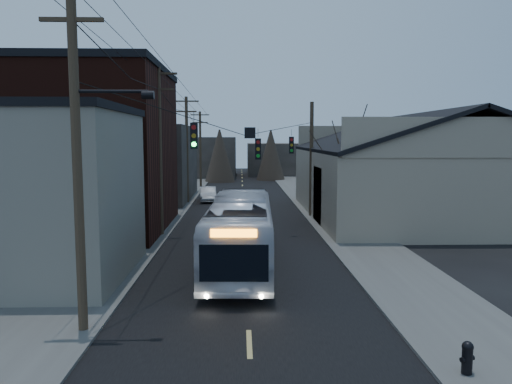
% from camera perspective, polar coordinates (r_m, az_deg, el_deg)
% --- Properties ---
extents(ground, '(160.00, 160.00, 0.00)m').
position_cam_1_polar(ground, '(13.08, -0.60, -20.45)').
color(ground, black).
rests_on(ground, ground).
extents(road_surface, '(9.00, 110.00, 0.02)m').
position_cam_1_polar(road_surface, '(42.10, -1.45, -1.81)').
color(road_surface, black).
rests_on(road_surface, ground).
extents(sidewalk_left, '(4.00, 110.00, 0.12)m').
position_cam_1_polar(sidewalk_left, '(42.56, -10.24, -1.76)').
color(sidewalk_left, '#474744').
rests_on(sidewalk_left, ground).
extents(sidewalk_right, '(4.00, 110.00, 0.12)m').
position_cam_1_polar(sidewalk_right, '(42.63, 7.32, -1.70)').
color(sidewalk_right, '#474744').
rests_on(sidewalk_right, ground).
extents(building_clapboard, '(8.00, 8.00, 7.00)m').
position_cam_1_polar(building_clapboard, '(22.59, -24.60, -0.39)').
color(building_clapboard, slate).
rests_on(building_clapboard, ground).
extents(building_brick, '(10.00, 12.00, 10.00)m').
position_cam_1_polar(building_brick, '(33.17, -18.97, 4.35)').
color(building_brick, black).
rests_on(building_brick, ground).
extents(building_left_far, '(9.00, 14.00, 7.00)m').
position_cam_1_polar(building_left_far, '(48.64, -12.79, 3.24)').
color(building_left_far, '#2F2B26').
rests_on(building_left_far, ground).
extents(warehouse, '(16.16, 20.60, 7.73)m').
position_cam_1_polar(warehouse, '(39.13, 17.99, 1.24)').
color(warehouse, '#80705D').
rests_on(warehouse, ground).
extents(building_far_left, '(10.00, 12.00, 6.00)m').
position_cam_1_polar(building_far_left, '(76.96, -6.10, 4.01)').
color(building_far_left, '#2F2B26').
rests_on(building_far_left, ground).
extents(building_far_right, '(12.00, 14.00, 5.00)m').
position_cam_1_polar(building_far_right, '(82.08, 3.27, 3.82)').
color(building_far_right, '#2F2B26').
rests_on(building_far_right, ground).
extents(bare_tree, '(0.40, 0.40, 7.20)m').
position_cam_1_polar(bare_tree, '(32.48, 10.19, 2.09)').
color(bare_tree, black).
rests_on(bare_tree, ground).
extents(utility_lines, '(11.24, 45.28, 10.50)m').
position_cam_1_polar(utility_lines, '(35.96, -6.40, 4.69)').
color(utility_lines, '#382B1E').
rests_on(utility_lines, ground).
extents(bus, '(3.16, 11.69, 3.23)m').
position_cam_1_polar(bus, '(22.59, -1.79, -4.66)').
color(bus, silver).
rests_on(bus, ground).
extents(parked_car, '(1.79, 4.22, 1.35)m').
position_cam_1_polar(parked_car, '(46.49, -5.51, -0.26)').
color(parked_car, '#AEB1B6').
rests_on(parked_car, ground).
extents(fire_hydrant, '(0.40, 0.28, 0.82)m').
position_cam_1_polar(fire_hydrant, '(13.81, 23.00, -16.91)').
color(fire_hydrant, black).
rests_on(fire_hydrant, sidewalk_right).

